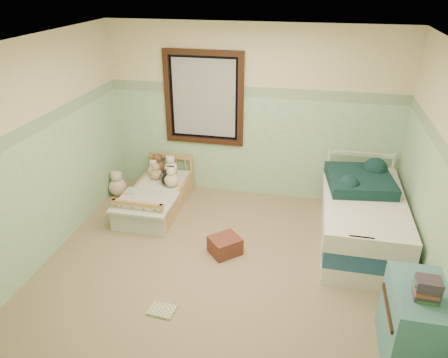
% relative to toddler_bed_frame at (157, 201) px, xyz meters
% --- Properties ---
extents(floor, '(4.20, 3.60, 0.02)m').
position_rel_toddler_bed_frame_xyz_m(floor, '(1.23, -1.05, -0.10)').
color(floor, '#8D7A5B').
rests_on(floor, ground).
extents(ceiling, '(4.20, 3.60, 0.02)m').
position_rel_toddler_bed_frame_xyz_m(ceiling, '(1.23, -1.05, 2.42)').
color(ceiling, silver).
rests_on(ceiling, wall_back).
extents(wall_back, '(4.20, 0.04, 2.50)m').
position_rel_toddler_bed_frame_xyz_m(wall_back, '(1.23, 0.75, 1.16)').
color(wall_back, beige).
rests_on(wall_back, floor).
extents(wall_front, '(4.20, 0.04, 2.50)m').
position_rel_toddler_bed_frame_xyz_m(wall_front, '(1.23, -2.85, 1.16)').
color(wall_front, beige).
rests_on(wall_front, floor).
extents(wall_left, '(0.04, 3.60, 2.50)m').
position_rel_toddler_bed_frame_xyz_m(wall_left, '(-0.87, -1.05, 1.16)').
color(wall_left, beige).
rests_on(wall_left, floor).
extents(wall_right, '(0.04, 3.60, 2.50)m').
position_rel_toddler_bed_frame_xyz_m(wall_right, '(3.33, -1.05, 1.16)').
color(wall_right, beige).
rests_on(wall_right, floor).
extents(wainscot_mint, '(4.20, 0.01, 1.50)m').
position_rel_toddler_bed_frame_xyz_m(wainscot_mint, '(1.23, 0.74, 0.66)').
color(wainscot_mint, '#84BB87').
rests_on(wainscot_mint, floor).
extents(border_strip, '(4.20, 0.01, 0.15)m').
position_rel_toddler_bed_frame_xyz_m(border_strip, '(1.23, 0.74, 1.48)').
color(border_strip, '#4A7854').
rests_on(border_strip, wall_back).
extents(window_frame, '(1.16, 0.06, 1.36)m').
position_rel_toddler_bed_frame_xyz_m(window_frame, '(0.53, 0.71, 1.36)').
color(window_frame, black).
rests_on(window_frame, wall_back).
extents(window_blinds, '(0.92, 0.01, 1.12)m').
position_rel_toddler_bed_frame_xyz_m(window_blinds, '(0.53, 0.72, 1.36)').
color(window_blinds, '#BABAB9').
rests_on(window_blinds, window_frame).
extents(toddler_bed_frame, '(0.70, 1.40, 0.18)m').
position_rel_toddler_bed_frame_xyz_m(toddler_bed_frame, '(0.00, 0.00, 0.00)').
color(toddler_bed_frame, '#9F7138').
rests_on(toddler_bed_frame, floor).
extents(toddler_mattress, '(0.64, 1.34, 0.12)m').
position_rel_toddler_bed_frame_xyz_m(toddler_mattress, '(0.00, 0.00, 0.15)').
color(toddler_mattress, silver).
rests_on(toddler_mattress, toddler_bed_frame).
extents(patchwork_quilt, '(0.76, 0.70, 0.03)m').
position_rel_toddler_bed_frame_xyz_m(patchwork_quilt, '(0.00, -0.44, 0.23)').
color(patchwork_quilt, '#7B9DC4').
rests_on(patchwork_quilt, toddler_mattress).
extents(plush_bed_brown, '(0.21, 0.21, 0.21)m').
position_rel_toddler_bed_frame_xyz_m(plush_bed_brown, '(-0.15, 0.50, 0.32)').
color(plush_bed_brown, brown).
rests_on(plush_bed_brown, toddler_mattress).
extents(plush_bed_white, '(0.21, 0.21, 0.21)m').
position_rel_toddler_bed_frame_xyz_m(plush_bed_white, '(0.05, 0.50, 0.31)').
color(plush_bed_white, white).
rests_on(plush_bed_white, toddler_mattress).
extents(plush_bed_tan, '(0.17, 0.17, 0.17)m').
position_rel_toddler_bed_frame_xyz_m(plush_bed_tan, '(-0.10, 0.28, 0.29)').
color(plush_bed_tan, tan).
rests_on(plush_bed_tan, toddler_mattress).
extents(plush_bed_dark, '(0.17, 0.17, 0.17)m').
position_rel_toddler_bed_frame_xyz_m(plush_bed_dark, '(0.13, 0.28, 0.29)').
color(plush_bed_dark, black).
rests_on(plush_bed_dark, toddler_mattress).
extents(plush_floor_cream, '(0.27, 0.27, 0.27)m').
position_rel_toddler_bed_frame_xyz_m(plush_floor_cream, '(-0.72, 0.22, 0.04)').
color(plush_floor_cream, beige).
rests_on(plush_floor_cream, floor).
extents(plush_floor_tan, '(0.23, 0.23, 0.23)m').
position_rel_toddler_bed_frame_xyz_m(plush_floor_tan, '(-0.31, -0.28, 0.03)').
color(plush_floor_tan, tan).
rests_on(plush_floor_tan, floor).
extents(twin_bed_frame, '(0.91, 1.82, 0.22)m').
position_rel_toddler_bed_frame_xyz_m(twin_bed_frame, '(2.78, -0.32, 0.02)').
color(twin_bed_frame, white).
rests_on(twin_bed_frame, floor).
extents(twin_boxspring, '(0.91, 1.82, 0.22)m').
position_rel_toddler_bed_frame_xyz_m(twin_boxspring, '(2.78, -0.32, 0.24)').
color(twin_boxspring, navy).
rests_on(twin_boxspring, twin_bed_frame).
extents(twin_mattress, '(0.95, 1.86, 0.22)m').
position_rel_toddler_bed_frame_xyz_m(twin_mattress, '(2.78, -0.32, 0.46)').
color(twin_mattress, white).
rests_on(twin_mattress, twin_boxspring).
extents(teal_blanket, '(0.87, 0.91, 0.14)m').
position_rel_toddler_bed_frame_xyz_m(teal_blanket, '(2.73, -0.02, 0.64)').
color(teal_blanket, black).
rests_on(teal_blanket, twin_mattress).
extents(dresser, '(0.46, 0.74, 0.74)m').
position_rel_toddler_bed_frame_xyz_m(dresser, '(3.09, -2.04, 0.28)').
color(dresser, teal).
rests_on(dresser, floor).
extents(book_stack, '(0.20, 0.16, 0.19)m').
position_rel_toddler_bed_frame_xyz_m(book_stack, '(3.09, -2.12, 0.74)').
color(book_stack, brown).
rests_on(book_stack, dresser).
extents(red_pillow, '(0.46, 0.45, 0.21)m').
position_rel_toddler_bed_frame_xyz_m(red_pillow, '(1.19, -0.89, 0.02)').
color(red_pillow, maroon).
rests_on(red_pillow, floor).
extents(floor_book, '(0.28, 0.23, 0.02)m').
position_rel_toddler_bed_frame_xyz_m(floor_book, '(0.78, -1.98, -0.08)').
color(floor_book, yellow).
rests_on(floor_book, floor).
extents(extra_plush_0, '(0.16, 0.16, 0.16)m').
position_rel_toddler_bed_frame_xyz_m(extra_plush_0, '(0.11, 0.15, 0.29)').
color(extra_plush_0, black).
rests_on(extra_plush_0, toddler_mattress).
extents(extra_plush_1, '(0.17, 0.17, 0.17)m').
position_rel_toddler_bed_frame_xyz_m(extra_plush_1, '(-0.19, 0.41, 0.30)').
color(extra_plush_1, beige).
rests_on(extra_plush_1, toddler_mattress).
extents(extra_plush_2, '(0.21, 0.21, 0.21)m').
position_rel_toddler_bed_frame_xyz_m(extra_plush_2, '(0.20, 0.11, 0.31)').
color(extra_plush_2, beige).
rests_on(extra_plush_2, toddler_mattress).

